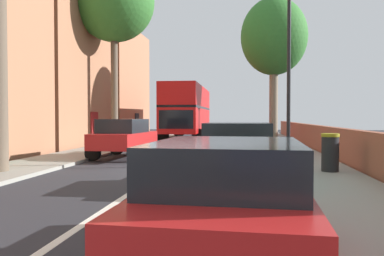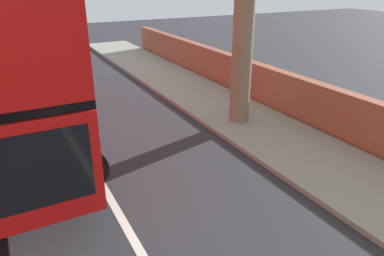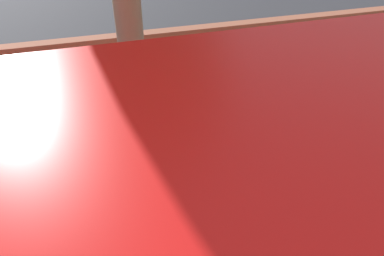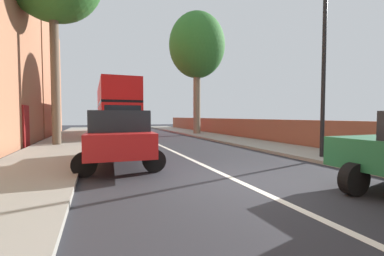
% 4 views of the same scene
% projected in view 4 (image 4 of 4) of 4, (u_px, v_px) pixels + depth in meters
% --- Properties ---
extents(ground_plane, '(84.00, 84.00, 0.00)m').
position_uv_depth(ground_plane, '(238.00, 181.00, 6.06)').
color(ground_plane, '#28282D').
extents(road_centre_line, '(0.16, 54.00, 0.01)m').
position_uv_depth(road_centre_line, '(238.00, 181.00, 6.06)').
color(road_centre_line, silver).
rests_on(road_centre_line, ground).
extents(sidewalk_right, '(2.60, 60.00, 0.12)m').
position_uv_depth(sidewalk_right, '(377.00, 165.00, 7.78)').
color(sidewalk_right, gray).
rests_on(sidewalk_right, ground).
extents(double_decker_bus, '(3.68, 11.52, 4.06)m').
position_uv_depth(double_decker_bus, '(115.00, 106.00, 20.87)').
color(double_decker_bus, red).
rests_on(double_decker_bus, ground).
extents(parked_car_red_left_0, '(2.57, 4.34, 1.71)m').
position_uv_depth(parked_car_red_left_0, '(119.00, 135.00, 7.95)').
color(parked_car_red_left_0, '#AD1919').
rests_on(parked_car_red_left_0, ground).
extents(street_tree_right_1, '(4.57, 4.57, 9.91)m').
position_uv_depth(street_tree_right_1, '(197.00, 46.00, 20.80)').
color(street_tree_right_1, '#7A6B56').
rests_on(street_tree_right_1, sidewalk_right).
extents(lamppost_right, '(0.32, 0.32, 6.31)m').
position_uv_depth(lamppost_right, '(324.00, 51.00, 8.82)').
color(lamppost_right, black).
rests_on(lamppost_right, sidewalk_right).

